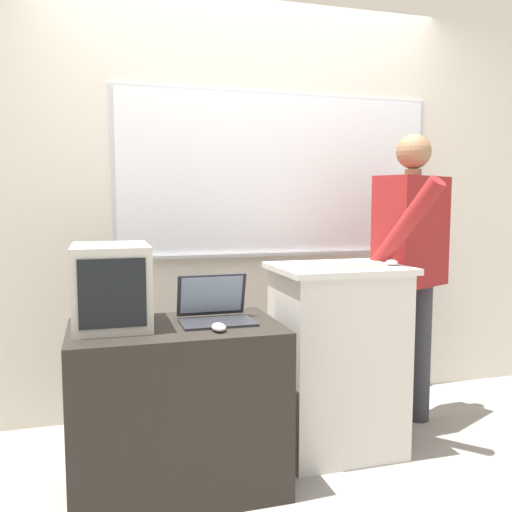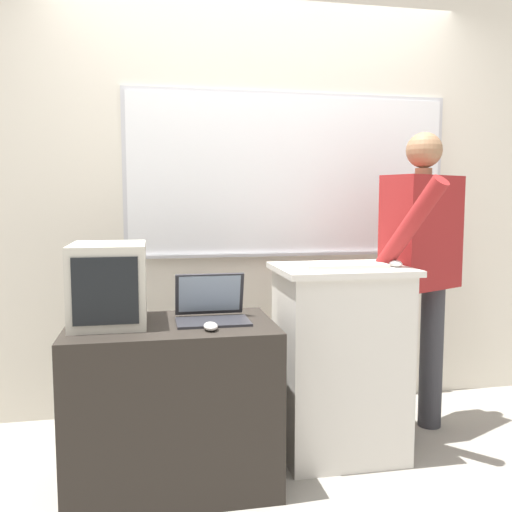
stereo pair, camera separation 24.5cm
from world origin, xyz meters
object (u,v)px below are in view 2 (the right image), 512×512
Objects in this scene: computer_mouse_by_laptop at (211,326)px; computer_mouse_by_keyboard at (395,263)px; lectern_podium at (339,360)px; laptop at (211,306)px; side_desk at (173,404)px; person_presenter at (421,261)px; wireless_keyboard at (345,266)px; crt_monitor at (109,284)px.

computer_mouse_by_keyboard reaches higher than computer_mouse_by_laptop.
laptop is at bearing -171.58° from lectern_podium.
laptop reaches higher than side_desk.
wireless_keyboard is at bearing 176.46° from person_presenter.
laptop is 0.47m from crt_monitor.
person_presenter reaches higher than computer_mouse_by_keyboard.
lectern_podium reaches higher than side_desk.
person_presenter is 16.63× the size of computer_mouse_by_laptop.
laptop is (-0.67, -0.10, 0.32)m from lectern_podium.
wireless_keyboard is 4.16× the size of computer_mouse_by_keyboard.
side_desk is 0.48m from laptop.
computer_mouse_by_keyboard is at bearing -1.50° from wireless_keyboard.
person_presenter is at bearing 12.06° from side_desk.
computer_mouse_by_laptop is at bearing -27.13° from crt_monitor.
person_presenter is (1.37, 0.29, 0.59)m from side_desk.
wireless_keyboard is 4.16× the size of computer_mouse_by_laptop.
lectern_podium is at bearing 9.73° from side_desk.
side_desk is 0.56× the size of person_presenter.
computer_mouse_by_keyboard is at bearing 0.53° from crt_monitor.
computer_mouse_by_keyboard is (0.95, 0.23, 0.22)m from computer_mouse_by_laptop.
wireless_keyboard reaches higher than computer_mouse_by_laptop.
person_presenter reaches higher than computer_mouse_by_laptop.
crt_monitor is at bearing 167.54° from side_desk.
lectern_podium is 0.75m from laptop.
laptop is 3.29× the size of computer_mouse_by_laptop.
lectern_podium is at bearing 23.94° from computer_mouse_by_laptop.
lectern_podium is at bearing 8.42° from laptop.
person_presenter is 5.05× the size of laptop.
side_desk is at bearing -165.64° from laptop.
side_desk is 1.05m from wireless_keyboard.
lectern_podium is 9.70× the size of computer_mouse_by_laptop.
wireless_keyboard is 1.12m from crt_monitor.
crt_monitor is (-0.27, 0.06, 0.55)m from side_desk.
computer_mouse_by_laptop is (0.16, -0.16, 0.39)m from side_desk.
computer_mouse_by_keyboard is at bearing -165.43° from person_presenter.
side_desk is at bearing 134.89° from computer_mouse_by_laptop.
lectern_podium is 2.33× the size of wireless_keyboard.
crt_monitor is at bearing 178.47° from laptop.
crt_monitor is (-1.12, -0.09, 0.44)m from lectern_podium.
person_presenter is 4.00× the size of wireless_keyboard.
crt_monitor reaches higher than lectern_podium.
computer_mouse_by_keyboard is (1.11, 0.07, 0.61)m from side_desk.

